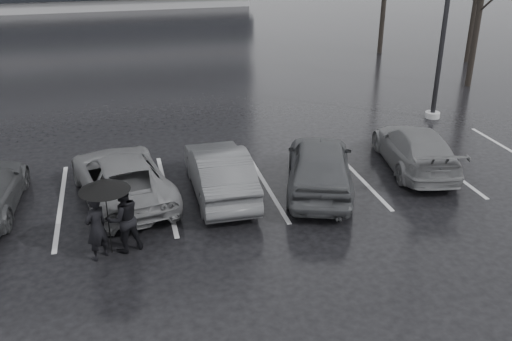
{
  "coord_description": "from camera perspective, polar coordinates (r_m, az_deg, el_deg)",
  "views": [
    {
      "loc": [
        -3.2,
        -11.78,
        7.07
      ],
      "look_at": [
        -0.02,
        1.0,
        1.1
      ],
      "focal_mm": 40.0,
      "sensor_mm": 36.0,
      "label": 1
    }
  ],
  "objects": [
    {
      "name": "car_west_a",
      "position": [
        15.45,
        -3.65,
        -0.11
      ],
      "size": [
        1.45,
        4.13,
        1.36
      ],
      "primitive_type": "imported",
      "rotation": [
        0.0,
        0.0,
        3.14
      ],
      "color": "#2B2C2E",
      "rests_on": "ground"
    },
    {
      "name": "umbrella",
      "position": [
        12.71,
        -14.97,
        -1.36
      ],
      "size": [
        1.12,
        1.12,
        1.9
      ],
      "color": "black",
      "rests_on": "ground"
    },
    {
      "name": "car_main",
      "position": [
        15.77,
        6.39,
        0.57
      ],
      "size": [
        3.06,
        4.7,
        1.49
      ],
      "primitive_type": "imported",
      "rotation": [
        0.0,
        0.0,
        2.82
      ],
      "color": "black",
      "rests_on": "ground"
    },
    {
      "name": "pedestrian_left",
      "position": [
        13.03,
        -15.69,
        -5.53
      ],
      "size": [
        0.67,
        0.65,
        1.55
      ],
      "primitive_type": "imported",
      "rotation": [
        0.0,
        0.0,
        3.85
      ],
      "color": "black",
      "rests_on": "ground"
    },
    {
      "name": "stall_stripes",
      "position": [
        16.12,
        -3.99,
        -1.7
      ],
      "size": [
        19.72,
        5.0,
        0.0
      ],
      "color": "#B4B4B6",
      "rests_on": "ground"
    },
    {
      "name": "car_west_b",
      "position": [
        15.6,
        -13.3,
        -0.64
      ],
      "size": [
        2.95,
        4.96,
        1.29
      ],
      "primitive_type": "imported",
      "rotation": [
        0.0,
        0.0,
        3.32
      ],
      "color": "#47474A",
      "rests_on": "ground"
    },
    {
      "name": "ground",
      "position": [
        14.11,
        1.05,
        -5.7
      ],
      "size": [
        160.0,
        160.0,
        0.0
      ],
      "primitive_type": "plane",
      "color": "black",
      "rests_on": "ground"
    },
    {
      "name": "car_east",
      "position": [
        17.78,
        15.62,
        2.18
      ],
      "size": [
        2.48,
        4.54,
        1.25
      ],
      "primitive_type": "imported",
      "rotation": [
        0.0,
        0.0,
        2.96
      ],
      "color": "#47474A",
      "rests_on": "ground"
    },
    {
      "name": "pedestrian_right",
      "position": [
        13.16,
        -13.13,
        -4.67
      ],
      "size": [
        0.96,
        0.85,
        1.64
      ],
      "primitive_type": "imported",
      "rotation": [
        0.0,
        0.0,
        3.47
      ],
      "color": "black",
      "rests_on": "ground"
    }
  ]
}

